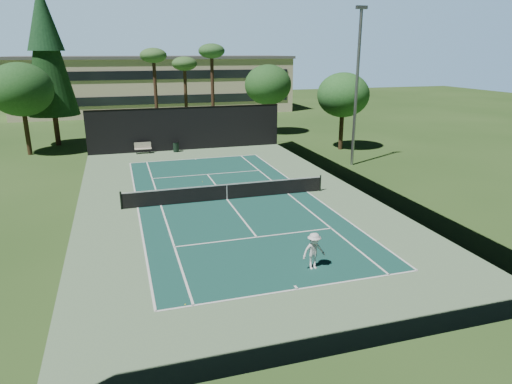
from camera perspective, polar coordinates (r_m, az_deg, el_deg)
ground at (r=28.81m, az=-3.64°, el=-0.96°), size 160.00×160.00×0.00m
apron_slab at (r=28.81m, az=-3.64°, el=-0.95°), size 18.00×32.00×0.01m
court_surface at (r=28.81m, az=-3.64°, el=-0.93°), size 10.97×23.77×0.01m
court_lines at (r=28.81m, az=-3.65°, el=-0.92°), size 11.07×23.87×0.01m
tennis_net at (r=28.64m, az=-3.67°, el=0.10°), size 12.90×0.10×1.10m
fence at (r=28.31m, az=-3.75°, el=2.95°), size 18.04×32.05×4.03m
player at (r=19.71m, az=7.25°, el=-7.33°), size 1.10×0.69×1.63m
tennis_ball_a at (r=17.48m, az=-8.83°, el=-13.72°), size 0.06×0.06×0.06m
tennis_ball_b at (r=29.83m, az=-8.39°, el=-0.40°), size 0.07×0.07×0.07m
tennis_ball_c at (r=32.79m, az=-6.70°, el=1.27°), size 0.06×0.06×0.06m
tennis_ball_d at (r=30.68m, az=-13.75°, el=-0.24°), size 0.06×0.06×0.06m
park_bench at (r=43.06m, az=-13.96°, el=5.41°), size 1.50×0.45×1.02m
trash_bin at (r=43.12m, az=-9.98°, el=5.58°), size 0.56×0.56×0.95m
pine_tree at (r=49.02m, az=-24.80°, el=16.38°), size 4.80×4.80×15.00m
palm_a at (r=50.86m, az=-12.69°, el=15.92°), size 2.80×2.80×9.32m
palm_b at (r=53.26m, az=-8.93°, el=15.26°), size 2.80×2.80×8.42m
palm_c at (r=50.72m, az=-5.57°, el=16.70°), size 2.80×2.80×9.77m
decid_tree_a at (r=51.43m, az=1.51°, el=13.23°), size 5.12×5.12×7.62m
decid_tree_b at (r=43.81m, az=10.84°, el=11.81°), size 4.80×4.80×7.14m
decid_tree_c at (r=45.46m, az=-27.34°, el=11.29°), size 5.44×5.44×8.09m
campus_building at (r=73.07m, az=-12.36°, el=13.06°), size 40.50×12.50×8.30m
light_pole at (r=37.49m, az=12.48°, el=12.97°), size 0.90×0.25×12.22m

